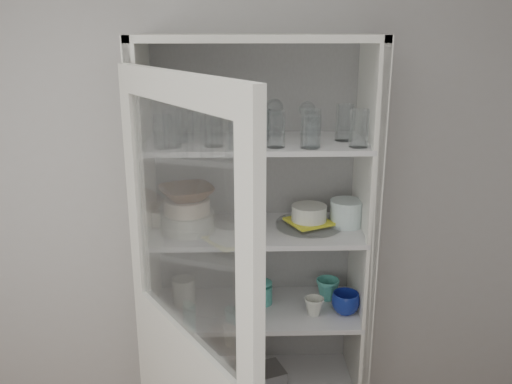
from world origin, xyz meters
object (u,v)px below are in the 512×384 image
(mug_blue, at_px, (345,303))
(yellow_trivet, at_px, (309,221))
(pantry_cabinet, at_px, (256,285))
(plate_stack_back, at_px, (167,214))
(measuring_cups, at_px, (245,312))
(goblet_0, at_px, (184,116))
(cream_bowl, at_px, (187,206))
(tin_box, at_px, (262,376))
(plate_stack_front, at_px, (188,222))
(goblet_3, at_px, (307,117))
(terracotta_bowl, at_px, (187,193))
(teal_jar, at_px, (263,293))
(white_canister, at_px, (184,291))
(glass_platter, at_px, (309,224))
(white_ramekin, at_px, (309,213))
(goblet_2, at_px, (274,116))
(cream_dish, at_px, (202,375))
(goblet_1, at_px, (217,115))
(grey_bowl_stack, at_px, (346,213))
(mug_white, at_px, (314,306))
(mug_teal, at_px, (328,289))

(mug_blue, bearing_deg, yellow_trivet, 132.36)
(pantry_cabinet, relative_size, plate_stack_back, 10.34)
(measuring_cups, bearing_deg, goblet_0, 142.52)
(goblet_0, xyz_separation_m, cream_bowl, (0.01, -0.15, -0.37))
(cream_bowl, xyz_separation_m, tin_box, (0.33, 0.01, -0.88))
(goblet_0, bearing_deg, plate_stack_front, -84.33)
(goblet_3, distance_m, terracotta_bowl, 0.63)
(pantry_cabinet, relative_size, measuring_cups, 21.13)
(teal_jar, bearing_deg, tin_box, -96.46)
(cream_bowl, relative_size, white_canister, 1.58)
(white_canister, height_order, tin_box, white_canister)
(glass_platter, bearing_deg, white_canister, 176.31)
(plate_stack_front, distance_m, white_ramekin, 0.54)
(glass_platter, bearing_deg, goblet_2, 147.32)
(goblet_2, xyz_separation_m, plate_stack_front, (-0.39, -0.14, -0.45))
(measuring_cups, xyz_separation_m, cream_dish, (-0.21, 0.07, -0.38))
(goblet_0, distance_m, goblet_1, 0.15)
(mug_blue, xyz_separation_m, measuring_cups, (-0.46, -0.01, -0.03))
(white_ramekin, relative_size, measuring_cups, 1.60)
(tin_box, bearing_deg, plate_stack_back, 164.80)
(goblet_1, bearing_deg, terracotta_bowl, -132.01)
(grey_bowl_stack, xyz_separation_m, white_canister, (-0.75, 0.03, -0.40))
(goblet_3, bearing_deg, teal_jar, -157.54)
(pantry_cabinet, height_order, plate_stack_front, pantry_cabinet)
(cream_bowl, xyz_separation_m, terracotta_bowl, (0.00, 0.00, 0.06))
(goblet_0, xyz_separation_m, yellow_trivet, (0.56, -0.11, -0.47))
(glass_platter, relative_size, yellow_trivet, 1.73)
(mug_white, height_order, white_canister, white_canister)
(goblet_1, bearing_deg, goblet_0, 179.55)
(grey_bowl_stack, bearing_deg, cream_dish, -177.73)
(cream_dish, bearing_deg, measuring_cups, -17.71)
(goblet_0, distance_m, mug_teal, 1.07)
(teal_jar, bearing_deg, plate_stack_back, 171.63)
(plate_stack_front, relative_size, plate_stack_back, 1.18)
(goblet_3, xyz_separation_m, plate_stack_front, (-0.53, -0.14, -0.44))
(grey_bowl_stack, bearing_deg, goblet_0, 171.63)
(terracotta_bowl, bearing_deg, cream_bowl, 0.00)
(cream_bowl, bearing_deg, tin_box, 1.40)
(pantry_cabinet, relative_size, goblet_3, 12.75)
(teal_jar, bearing_deg, goblet_0, 165.94)
(yellow_trivet, distance_m, mug_blue, 0.42)
(cream_bowl, bearing_deg, goblet_3, 15.02)
(mug_white, bearing_deg, goblet_2, 141.71)
(goblet_0, distance_m, grey_bowl_stack, 0.85)
(cream_bowl, distance_m, cream_dish, 0.88)
(goblet_0, bearing_deg, teal_jar, -14.06)
(plate_stack_back, xyz_separation_m, tin_box, (0.44, -0.12, -0.80))
(plate_stack_front, bearing_deg, yellow_trivet, 4.04)
(terracotta_bowl, relative_size, grey_bowl_stack, 1.59)
(goblet_2, distance_m, plate_stack_front, 0.61)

